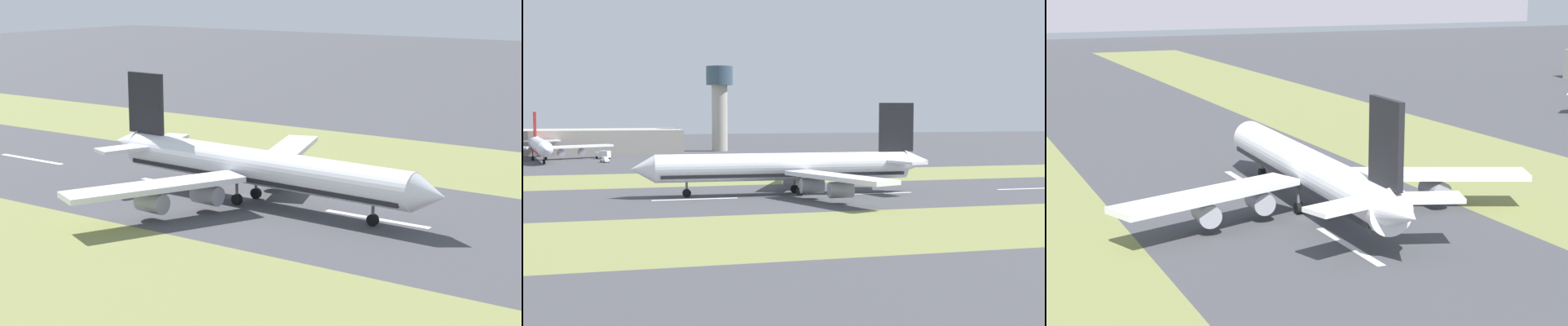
% 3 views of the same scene
% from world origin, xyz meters
% --- Properties ---
extents(ground_plane, '(800.00, 800.00, 0.00)m').
position_xyz_m(ground_plane, '(0.00, 0.00, 0.00)').
color(ground_plane, '#424247').
extents(grass_median_east, '(40.00, 600.00, 0.01)m').
position_xyz_m(grass_median_east, '(45.00, 0.00, 0.00)').
color(grass_median_east, olive).
rests_on(grass_median_east, ground).
extents(centreline_dash_mid, '(1.20, 18.00, 0.01)m').
position_xyz_m(centreline_dash_mid, '(0.00, -14.68, 0.01)').
color(centreline_dash_mid, silver).
rests_on(centreline_dash_mid, ground).
extents(centreline_dash_far, '(1.20, 18.00, 0.01)m').
position_xyz_m(centreline_dash_far, '(0.00, 25.32, 0.01)').
color(centreline_dash_far, silver).
rests_on(centreline_dash_far, ground).
extents(airplane_main_jet, '(64.09, 67.16, 20.20)m').
position_xyz_m(airplane_main_jet, '(2.86, 3.42, 6.02)').
color(airplane_main_jet, white).
rests_on(airplane_main_jet, ground).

